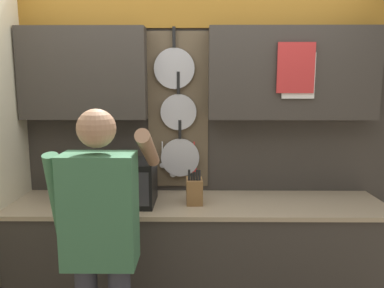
# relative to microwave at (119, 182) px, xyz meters

# --- Properties ---
(base_cabinet_counter) EXTENTS (2.60, 0.61, 0.93)m
(base_cabinet_counter) POSITION_rel_microwave_xyz_m (0.55, 0.03, -0.62)
(base_cabinet_counter) COLOR #38332D
(base_cabinet_counter) RESTS_ON ground_plane
(back_wall_unit) EXTENTS (3.17, 0.23, 2.51)m
(back_wall_unit) POSITION_rel_microwave_xyz_m (0.56, 0.30, 0.45)
(back_wall_unit) COLOR #38332D
(back_wall_unit) RESTS_ON ground_plane
(microwave) EXTENTS (0.50, 0.36, 0.30)m
(microwave) POSITION_rel_microwave_xyz_m (0.00, 0.00, 0.00)
(microwave) COLOR black
(microwave) RESTS_ON base_cabinet_counter
(knife_block) EXTENTS (0.12, 0.16, 0.25)m
(knife_block) POSITION_rel_microwave_xyz_m (0.52, 0.00, -0.06)
(knife_block) COLOR brown
(knife_block) RESTS_ON base_cabinet_counter
(utensil_crock) EXTENTS (0.11, 0.11, 0.35)m
(utensil_crock) POSITION_rel_microwave_xyz_m (-0.37, 0.00, -0.06)
(utensil_crock) COLOR white
(utensil_crock) RESTS_ON base_cabinet_counter
(person) EXTENTS (0.54, 0.61, 1.62)m
(person) POSITION_rel_microwave_xyz_m (0.03, -0.62, -0.11)
(person) COLOR #383842
(person) RESTS_ON ground_plane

